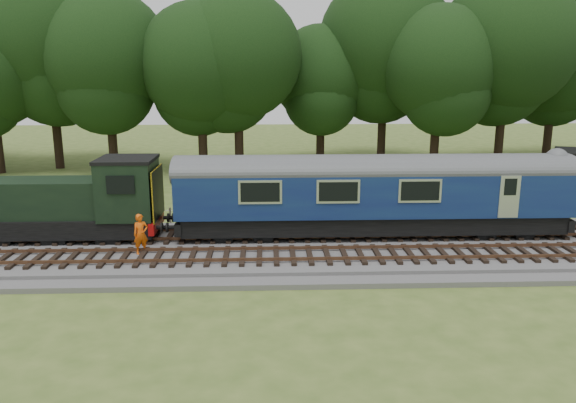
{
  "coord_description": "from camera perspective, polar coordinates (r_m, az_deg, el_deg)",
  "views": [
    {
      "loc": [
        1.02,
        -23.77,
        7.94
      ],
      "look_at": [
        1.98,
        1.4,
        2.0
      ],
      "focal_mm": 35.0,
      "sensor_mm": 36.0,
      "label": 1
    }
  ],
  "objects": [
    {
      "name": "tree_line",
      "position": [
        46.46,
        -3.42,
        3.4
      ],
      "size": [
        70.0,
        8.0,
        18.0
      ],
      "primitive_type": null,
      "color": "black",
      "rests_on": "ground"
    },
    {
      "name": "ballast",
      "position": [
        25.03,
        -4.44,
        -4.85
      ],
      "size": [
        70.0,
        7.0,
        0.35
      ],
      "primitive_type": "cube",
      "color": "#4C4C4F",
      "rests_on": "ground"
    },
    {
      "name": "worker",
      "position": [
        24.37,
        -14.73,
        -3.21
      ],
      "size": [
        0.75,
        0.67,
        1.72
      ],
      "primitive_type": "imported",
      "rotation": [
        0.0,
        0.0,
        0.51
      ],
      "color": "#EF590C",
      "rests_on": "ballast"
    },
    {
      "name": "shunter_loco",
      "position": [
        27.39,
        -21.35,
        -0.24
      ],
      "size": [
        8.91,
        2.6,
        3.38
      ],
      "color": "black",
      "rests_on": "ground"
    },
    {
      "name": "dmu_railcar",
      "position": [
        26.19,
        8.66,
        1.37
      ],
      "size": [
        18.05,
        2.86,
        3.88
      ],
      "color": "black",
      "rests_on": "ground"
    },
    {
      "name": "fence",
      "position": [
        29.38,
        -4.11,
        -2.44
      ],
      "size": [
        64.0,
        0.12,
        1.0
      ],
      "primitive_type": null,
      "color": "#6B6054",
      "rests_on": "ground"
    },
    {
      "name": "track_south",
      "position": [
        23.43,
        -4.59,
        -5.5
      ],
      "size": [
        67.2,
        2.4,
        0.21
      ],
      "color": "black",
      "rests_on": "ballast"
    },
    {
      "name": "ground",
      "position": [
        25.08,
        -4.43,
        -5.23
      ],
      "size": [
        120.0,
        120.0,
        0.0
      ],
      "primitive_type": "plane",
      "color": "#466123",
      "rests_on": "ground"
    },
    {
      "name": "track_north",
      "position": [
        26.29,
        -4.33,
        -3.4
      ],
      "size": [
        67.2,
        2.4,
        0.21
      ],
      "color": "black",
      "rests_on": "ballast"
    }
  ]
}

